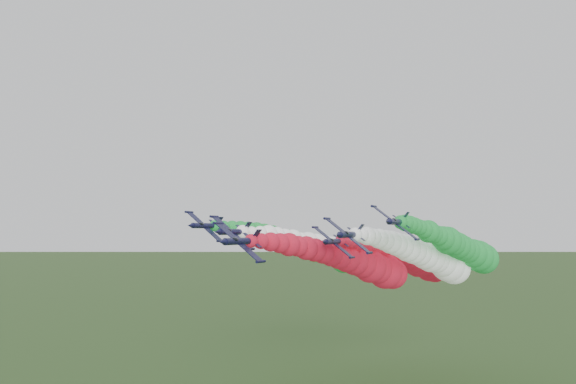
# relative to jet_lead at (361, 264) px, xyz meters

# --- Properties ---
(jet_lead) EXTENTS (15.31, 67.47, 15.04)m
(jet_lead) POSITION_rel_jet_lead_xyz_m (0.00, 0.00, 0.00)
(jet_lead) COLOR #121236
(jet_lead) RESTS_ON ground
(jet_inner_left) EXTENTS (15.36, 67.53, 15.09)m
(jet_inner_left) POSITION_rel_jet_lead_xyz_m (-8.17, 10.39, 1.57)
(jet_inner_left) COLOR #121236
(jet_inner_left) RESTS_ON ground
(jet_inner_right) EXTENTS (15.93, 68.09, 15.66)m
(jet_inner_right) POSITION_rel_jet_lead_xyz_m (11.72, 15.25, 0.90)
(jet_inner_right) COLOR #121236
(jet_inner_right) RESTS_ON ground
(jet_outer_left) EXTENTS (15.96, 68.12, 15.68)m
(jet_outer_left) POSITION_rel_jet_lead_xyz_m (-18.42, 18.55, 2.53)
(jet_outer_left) COLOR #121236
(jet_outer_left) RESTS_ON ground
(jet_outer_right) EXTENTS (15.64, 67.80, 15.36)m
(jet_outer_right) POSITION_rel_jet_lead_xyz_m (18.18, 20.53, 3.05)
(jet_outer_right) COLOR #121236
(jet_outer_right) RESTS_ON ground
(jet_trail) EXTENTS (15.28, 67.45, 15.01)m
(jet_trail) POSITION_rel_jet_lead_xyz_m (4.85, 26.69, -0.43)
(jet_trail) COLOR #121236
(jet_trail) RESTS_ON ground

